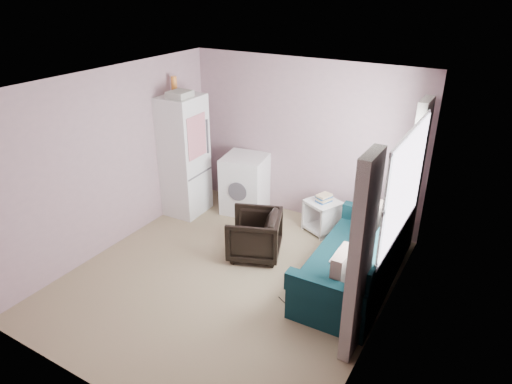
% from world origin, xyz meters
% --- Properties ---
extents(room, '(3.84, 4.24, 2.54)m').
position_xyz_m(room, '(0.02, 0.01, 1.25)').
color(room, '#9C8866').
rests_on(room, ground).
extents(armchair, '(0.85, 0.88, 0.71)m').
position_xyz_m(armchair, '(0.01, 0.63, 0.36)').
color(armchair, black).
rests_on(armchair, ground).
extents(fridge, '(0.70, 0.69, 2.20)m').
position_xyz_m(fridge, '(-1.69, 1.23, 0.98)').
color(fridge, white).
rests_on(fridge, ground).
extents(washing_machine, '(0.78, 0.78, 0.95)m').
position_xyz_m(washing_machine, '(-0.83, 1.75, 0.49)').
color(washing_machine, white).
rests_on(washing_machine, ground).
extents(side_table, '(0.60, 0.60, 0.62)m').
position_xyz_m(side_table, '(0.55, 1.74, 0.29)').
color(side_table, silver).
rests_on(side_table, ground).
extents(sofa, '(0.96, 2.05, 0.90)m').
position_xyz_m(sofa, '(1.47, 0.66, 0.33)').
color(sofa, '#0A2B31').
rests_on(sofa, ground).
extents(window_dressing, '(0.17, 2.62, 2.18)m').
position_xyz_m(window_dressing, '(1.78, 0.70, 1.11)').
color(window_dressing, white).
rests_on(window_dressing, ground).
extents(floor_cables, '(0.43, 0.15, 0.01)m').
position_xyz_m(floor_cables, '(0.95, -0.11, 0.01)').
color(floor_cables, black).
rests_on(floor_cables, ground).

